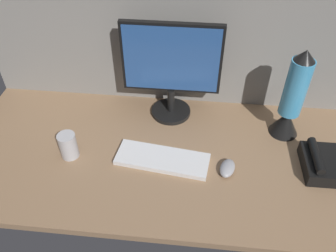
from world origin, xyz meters
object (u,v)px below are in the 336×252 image
Objects in this scene: mug_steel at (68,146)px; mouse at (227,168)px; monitor at (171,67)px; keyboard at (162,159)px; lava_lamp at (292,101)px; desk_phone at (324,164)px.

mouse is at bearing -1.72° from mug_steel.
monitor is at bearing 39.80° from mug_steel.
mouse is 0.87× the size of mug_steel.
lava_lamp is at bearing 31.28° from keyboard.
monitor is 4.02× the size of mug_steel.
lava_lamp reaches higher than mug_steel.
monitor reaches higher than mug_steel.
desk_phone is (62.89, 2.33, 2.19)cm from keyboard.
monitor is 47.79cm from mouse.
monitor is 71.92cm from desk_phone.
keyboard is at bearing -177.88° from desk_phone.
lava_lamp is (50.42, 22.51, 15.95)cm from keyboard.
desk_phone is at bearing -58.30° from lava_lamp.
mug_steel reaches higher than mouse.
desk_phone is (62.47, -28.59, -21.28)cm from monitor.
monitor is at bearing 170.46° from lava_lamp.
mug_steel is at bearing -165.18° from lava_lamp.
desk_phone is at bearing 9.34° from keyboard.
mug_steel reaches higher than desk_phone.
mug_steel is at bearing -140.20° from monitor.
keyboard is 62.97cm from desk_phone.
mug_steel is (-63.28, 1.90, 3.81)cm from mouse.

